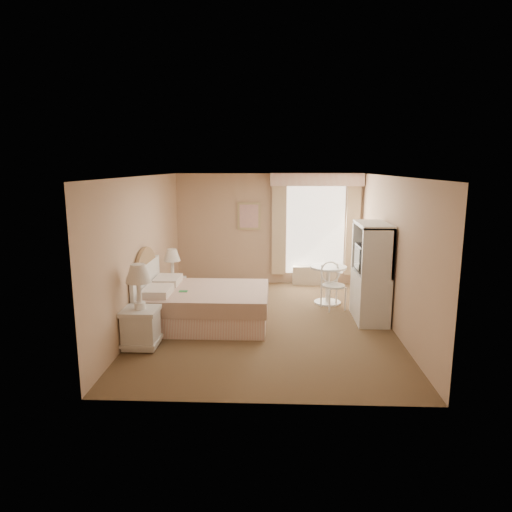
{
  "coord_description": "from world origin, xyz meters",
  "views": [
    {
      "loc": [
        0.13,
        -7.53,
        2.67
      ],
      "look_at": [
        -0.19,
        0.3,
        1.11
      ],
      "focal_mm": 32.0,
      "sensor_mm": 36.0,
      "label": 1
    }
  ],
  "objects_px": {
    "round_table": "(328,279)",
    "cafe_chair": "(332,282)",
    "armoire": "(371,280)",
    "nightstand_far": "(173,284)",
    "nightstand_near": "(140,317)",
    "bed": "(201,304)"
  },
  "relations": [
    {
      "from": "cafe_chair",
      "to": "armoire",
      "type": "relative_size",
      "value": 0.52
    },
    {
      "from": "bed",
      "to": "cafe_chair",
      "type": "bearing_deg",
      "value": 22.54
    },
    {
      "from": "nightstand_far",
      "to": "cafe_chair",
      "type": "distance_m",
      "value": 3.07
    },
    {
      "from": "nightstand_far",
      "to": "cafe_chair",
      "type": "relative_size",
      "value": 1.22
    },
    {
      "from": "round_table",
      "to": "armoire",
      "type": "height_order",
      "value": "armoire"
    },
    {
      "from": "round_table",
      "to": "armoire",
      "type": "bearing_deg",
      "value": -56.6
    },
    {
      "from": "bed",
      "to": "nightstand_near",
      "type": "xyz_separation_m",
      "value": [
        -0.72,
        -1.09,
        0.13
      ]
    },
    {
      "from": "nightstand_near",
      "to": "nightstand_far",
      "type": "bearing_deg",
      "value": 90.0
    },
    {
      "from": "bed",
      "to": "armoire",
      "type": "xyz_separation_m",
      "value": [
        2.93,
        0.33,
        0.37
      ]
    },
    {
      "from": "bed",
      "to": "nightstand_far",
      "type": "relative_size",
      "value": 1.94
    },
    {
      "from": "nightstand_near",
      "to": "round_table",
      "type": "distance_m",
      "value": 3.85
    },
    {
      "from": "bed",
      "to": "nightstand_far",
      "type": "height_order",
      "value": "bed"
    },
    {
      "from": "nightstand_far",
      "to": "cafe_chair",
      "type": "bearing_deg",
      "value": -1.99
    },
    {
      "from": "armoire",
      "to": "round_table",
      "type": "bearing_deg",
      "value": 123.4
    },
    {
      "from": "round_table",
      "to": "nightstand_far",
      "type": "bearing_deg",
      "value": -176.19
    },
    {
      "from": "nightstand_near",
      "to": "round_table",
      "type": "bearing_deg",
      "value": 38.14
    },
    {
      "from": "round_table",
      "to": "cafe_chair",
      "type": "xyz_separation_m",
      "value": [
        0.04,
        -0.31,
        0.02
      ]
    },
    {
      "from": "bed",
      "to": "armoire",
      "type": "height_order",
      "value": "armoire"
    },
    {
      "from": "cafe_chair",
      "to": "armoire",
      "type": "distance_m",
      "value": 0.89
    },
    {
      "from": "round_table",
      "to": "cafe_chair",
      "type": "relative_size",
      "value": 0.84
    },
    {
      "from": "nightstand_near",
      "to": "nightstand_far",
      "type": "distance_m",
      "value": 2.17
    },
    {
      "from": "nightstand_far",
      "to": "armoire",
      "type": "bearing_deg",
      "value": -11.59
    }
  ]
}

